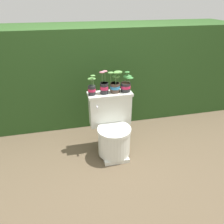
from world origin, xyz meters
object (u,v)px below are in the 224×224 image
(potted_plant_left, at_px, (92,88))
(potted_plant_midleft, at_px, (104,87))
(toilet, at_px, (112,128))
(potted_plant_midright, at_px, (126,85))
(potted_plant_middle, at_px, (115,84))

(potted_plant_left, relative_size, potted_plant_midleft, 0.90)
(toilet, height_order, potted_plant_midright, potted_plant_midright)
(potted_plant_left, relative_size, potted_plant_middle, 0.93)
(toilet, height_order, potted_plant_midleft, potted_plant_midleft)
(potted_plant_middle, height_order, potted_plant_midright, potted_plant_middle)
(potted_plant_left, bearing_deg, potted_plant_middle, 3.55)
(toilet, bearing_deg, potted_plant_middle, 65.01)
(potted_plant_midleft, height_order, potted_plant_middle, potted_plant_midleft)
(potted_plant_left, height_order, potted_plant_midright, potted_plant_midright)
(toilet, relative_size, potted_plant_midright, 3.07)
(potted_plant_middle, bearing_deg, toilet, -114.99)
(potted_plant_midright, bearing_deg, potted_plant_middle, 175.55)
(toilet, bearing_deg, potted_plant_midleft, 116.19)
(potted_plant_midleft, relative_size, potted_plant_middle, 1.04)
(toilet, relative_size, potted_plant_left, 3.09)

